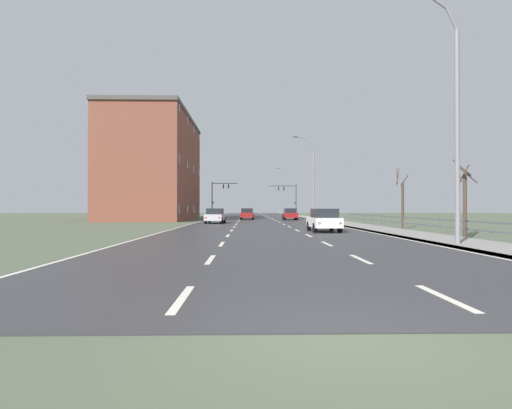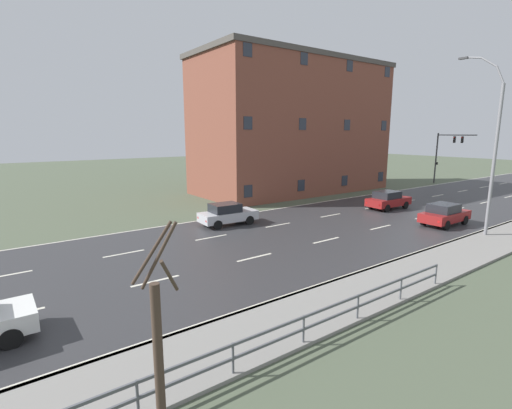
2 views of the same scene
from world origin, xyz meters
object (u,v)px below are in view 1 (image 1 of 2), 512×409
Objects in this scene: street_lamp_foreground at (453,121)px; street_lamp_midground at (312,179)px; traffic_signal_left at (218,193)px; car_far_left at (290,214)px; car_distant at (324,220)px; traffic_signal_right at (289,194)px; car_mid_centre at (215,216)px; brick_building at (154,168)px; car_far_right at (247,214)px; street_lamp_distant at (286,192)px.

street_lamp_midground is at bearing 90.03° from street_lamp_foreground.
traffic_signal_left is 1.58× the size of car_far_left.
car_far_left is at bearing -62.05° from traffic_signal_left.
traffic_signal_right is at bearing 86.53° from car_distant.
brick_building is at bearing 126.63° from car_mid_centre.
traffic_signal_right reaches higher than car_far_right.
traffic_signal_right is (-0.80, 59.42, -1.11)m from street_lamp_foreground.
car_far_left is 15.45m from car_mid_centre.
traffic_signal_right is 28.73m from brick_building.
car_distant is (8.54, -14.76, 0.00)m from car_mid_centre.
traffic_signal_right reaches higher than car_mid_centre.
car_distant is (-3.46, 10.59, -4.47)m from street_lamp_foreground.
traffic_signal_left reaches higher than car_distant.
car_mid_centre is at bearing -108.20° from traffic_signal_right.
street_lamp_midground is 17.38m from car_mid_centre.
traffic_signal_left is (-14.20, 22.10, -1.04)m from street_lamp_midground.
car_far_right is at bearing -104.22° from street_lamp_distant.
street_lamp_distant reaches higher than car_mid_centre.
traffic_signal_right is 1.44× the size of car_mid_centre.
car_far_right is (-8.75, -34.51, -4.39)m from street_lamp_distant.
traffic_signal_left is at bearing 107.48° from car_far_right.
car_far_left is at bearing 94.40° from street_lamp_foreground.
car_distant is at bearing -77.51° from traffic_signal_left.
traffic_signal_right is at bearing 90.77° from street_lamp_foreground.
car_mid_centre is at bearing -101.19° from car_far_right.
car_distant is at bearing -90.95° from car_far_left.
street_lamp_midground is at bearing -14.43° from car_far_right.
brick_building is at bearing 121.48° from car_distant.
car_far_right is 14.41m from brick_building.
traffic_signal_left is (-14.24, -14.94, -0.78)m from street_lamp_distant.
street_lamp_distant is 2.58× the size of car_distant.
brick_building reaches higher than traffic_signal_left.
brick_building reaches higher than car_far_left.
car_far_right is 14.60m from car_mid_centre.
traffic_signal_left is 24.38m from car_far_left.
brick_building is at bearing -122.36° from street_lamp_distant.
car_far_left is (-2.94, -36.24, -4.39)m from street_lamp_distant.
street_lamp_distant is at bearing 57.64° from brick_building.
traffic_signal_right is 13.42m from traffic_signal_left.
street_lamp_foreground is 60.83m from traffic_signal_left.
street_lamp_midground is 22.43m from traffic_signal_right.
traffic_signal_right is 36.03m from car_mid_centre.
street_lamp_foreground is at bearing -85.39° from car_far_left.
traffic_signal_right is at bearing 70.04° from car_far_right.
car_mid_centre is at bearing -135.70° from street_lamp_midground.
traffic_signal_right is at bearing 74.87° from car_mid_centre.
car_far_left is 19.89m from brick_building.
brick_building is at bearing 118.49° from street_lamp_foreground.
street_lamp_midground reaches higher than traffic_signal_right.
traffic_signal_left is at bearing -178.81° from traffic_signal_right.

